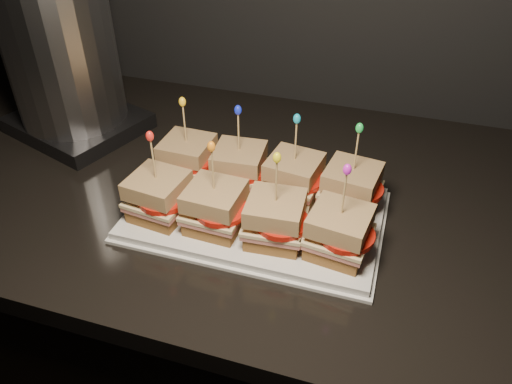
% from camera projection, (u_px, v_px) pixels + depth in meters
% --- Properties ---
extents(cabinet, '(2.39, 0.70, 0.84)m').
position_uv_depth(cabinet, '(282.00, 344.00, 1.18)').
color(cabinet, black).
rests_on(cabinet, ground).
extents(granite_slab, '(2.43, 0.74, 0.04)m').
position_uv_depth(granite_slab, '(289.00, 198.00, 0.92)').
color(granite_slab, black).
rests_on(granite_slab, cabinet).
extents(platter, '(0.41, 0.25, 0.02)m').
position_uv_depth(platter, '(256.00, 214.00, 0.84)').
color(platter, white).
rests_on(platter, granite_slab).
extents(platter_rim, '(0.42, 0.27, 0.01)m').
position_uv_depth(platter_rim, '(256.00, 217.00, 0.84)').
color(platter_rim, white).
rests_on(platter_rim, granite_slab).
extents(sandwich_0_bread_bot, '(0.08, 0.08, 0.02)m').
position_uv_depth(sandwich_0_bread_bot, '(189.00, 170.00, 0.91)').
color(sandwich_0_bread_bot, brown).
rests_on(sandwich_0_bread_bot, platter).
extents(sandwich_0_ham, '(0.09, 0.09, 0.01)m').
position_uv_depth(sandwich_0_ham, '(188.00, 163.00, 0.90)').
color(sandwich_0_ham, '#C5675C').
rests_on(sandwich_0_ham, sandwich_0_bread_bot).
extents(sandwich_0_cheese, '(0.09, 0.09, 0.01)m').
position_uv_depth(sandwich_0_cheese, '(188.00, 160.00, 0.89)').
color(sandwich_0_cheese, beige).
rests_on(sandwich_0_cheese, sandwich_0_ham).
extents(sandwich_0_tomato, '(0.08, 0.08, 0.01)m').
position_uv_depth(sandwich_0_tomato, '(193.00, 160.00, 0.88)').
color(sandwich_0_tomato, red).
rests_on(sandwich_0_tomato, sandwich_0_cheese).
extents(sandwich_0_bread_top, '(0.09, 0.09, 0.03)m').
position_uv_depth(sandwich_0_bread_top, '(187.00, 148.00, 0.88)').
color(sandwich_0_bread_top, brown).
rests_on(sandwich_0_bread_top, sandwich_0_tomato).
extents(sandwich_0_pick, '(0.00, 0.00, 0.09)m').
position_uv_depth(sandwich_0_pick, '(185.00, 126.00, 0.85)').
color(sandwich_0_pick, tan).
rests_on(sandwich_0_pick, sandwich_0_bread_top).
extents(sandwich_0_frill, '(0.01, 0.01, 0.02)m').
position_uv_depth(sandwich_0_frill, '(182.00, 102.00, 0.82)').
color(sandwich_0_frill, gold).
rests_on(sandwich_0_frill, sandwich_0_pick).
extents(sandwich_1_bread_bot, '(0.09, 0.09, 0.02)m').
position_uv_depth(sandwich_1_bread_bot, '(240.00, 180.00, 0.88)').
color(sandwich_1_bread_bot, brown).
rests_on(sandwich_1_bread_bot, platter).
extents(sandwich_1_ham, '(0.10, 0.09, 0.01)m').
position_uv_depth(sandwich_1_ham, '(239.00, 173.00, 0.87)').
color(sandwich_1_ham, '#C5675C').
rests_on(sandwich_1_ham, sandwich_1_bread_bot).
extents(sandwich_1_cheese, '(0.10, 0.10, 0.01)m').
position_uv_depth(sandwich_1_cheese, '(239.00, 169.00, 0.87)').
color(sandwich_1_cheese, beige).
rests_on(sandwich_1_cheese, sandwich_1_ham).
extents(sandwich_1_tomato, '(0.08, 0.08, 0.01)m').
position_uv_depth(sandwich_1_tomato, '(245.00, 169.00, 0.86)').
color(sandwich_1_tomato, red).
rests_on(sandwich_1_tomato, sandwich_1_cheese).
extents(sandwich_1_bread_top, '(0.09, 0.09, 0.03)m').
position_uv_depth(sandwich_1_bread_top, '(239.00, 157.00, 0.85)').
color(sandwich_1_bread_top, brown).
rests_on(sandwich_1_bread_top, sandwich_1_tomato).
extents(sandwich_1_pick, '(0.00, 0.00, 0.09)m').
position_uv_depth(sandwich_1_pick, '(239.00, 134.00, 0.83)').
color(sandwich_1_pick, tan).
rests_on(sandwich_1_pick, sandwich_1_bread_top).
extents(sandwich_1_frill, '(0.01, 0.01, 0.02)m').
position_uv_depth(sandwich_1_frill, '(238.00, 110.00, 0.80)').
color(sandwich_1_frill, '#1424D7').
rests_on(sandwich_1_frill, sandwich_1_pick).
extents(sandwich_2_bread_bot, '(0.09, 0.09, 0.02)m').
position_uv_depth(sandwich_2_bread_bot, '(293.00, 190.00, 0.86)').
color(sandwich_2_bread_bot, brown).
rests_on(sandwich_2_bread_bot, platter).
extents(sandwich_2_ham, '(0.10, 0.10, 0.01)m').
position_uv_depth(sandwich_2_ham, '(293.00, 182.00, 0.85)').
color(sandwich_2_ham, '#C5675C').
rests_on(sandwich_2_ham, sandwich_2_bread_bot).
extents(sandwich_2_cheese, '(0.10, 0.10, 0.01)m').
position_uv_depth(sandwich_2_cheese, '(294.00, 179.00, 0.85)').
color(sandwich_2_cheese, beige).
rests_on(sandwich_2_cheese, sandwich_2_ham).
extents(sandwich_2_tomato, '(0.08, 0.08, 0.01)m').
position_uv_depth(sandwich_2_tomato, '(300.00, 179.00, 0.83)').
color(sandwich_2_tomato, red).
rests_on(sandwich_2_tomato, sandwich_2_cheese).
extents(sandwich_2_bread_top, '(0.09, 0.09, 0.03)m').
position_uv_depth(sandwich_2_bread_top, '(294.00, 166.00, 0.83)').
color(sandwich_2_bread_top, brown).
rests_on(sandwich_2_bread_top, sandwich_2_tomato).
extents(sandwich_2_pick, '(0.00, 0.00, 0.09)m').
position_uv_depth(sandwich_2_pick, '(296.00, 143.00, 0.80)').
color(sandwich_2_pick, tan).
rests_on(sandwich_2_pick, sandwich_2_bread_top).
extents(sandwich_2_frill, '(0.01, 0.01, 0.02)m').
position_uv_depth(sandwich_2_frill, '(297.00, 119.00, 0.78)').
color(sandwich_2_frill, '#1392B5').
rests_on(sandwich_2_frill, sandwich_2_pick).
extents(sandwich_3_bread_bot, '(0.09, 0.09, 0.02)m').
position_uv_depth(sandwich_3_bread_bot, '(349.00, 200.00, 0.84)').
color(sandwich_3_bread_bot, brown).
rests_on(sandwich_3_bread_bot, platter).
extents(sandwich_3_ham, '(0.10, 0.10, 0.01)m').
position_uv_depth(sandwich_3_ham, '(350.00, 193.00, 0.83)').
color(sandwich_3_ham, '#C5675C').
rests_on(sandwich_3_ham, sandwich_3_bread_bot).
extents(sandwich_3_cheese, '(0.10, 0.10, 0.01)m').
position_uv_depth(sandwich_3_cheese, '(351.00, 189.00, 0.82)').
color(sandwich_3_cheese, beige).
rests_on(sandwich_3_cheese, sandwich_3_ham).
extents(sandwich_3_tomato, '(0.08, 0.08, 0.01)m').
position_uv_depth(sandwich_3_tomato, '(358.00, 189.00, 0.81)').
color(sandwich_3_tomato, red).
rests_on(sandwich_3_tomato, sandwich_3_cheese).
extents(sandwich_3_bread_top, '(0.09, 0.09, 0.03)m').
position_uv_depth(sandwich_3_bread_top, '(353.00, 176.00, 0.81)').
color(sandwich_3_bread_top, brown).
rests_on(sandwich_3_bread_top, sandwich_3_tomato).
extents(sandwich_3_pick, '(0.00, 0.00, 0.09)m').
position_uv_depth(sandwich_3_pick, '(356.00, 153.00, 0.78)').
color(sandwich_3_pick, tan).
rests_on(sandwich_3_pick, sandwich_3_bread_top).
extents(sandwich_3_frill, '(0.01, 0.01, 0.02)m').
position_uv_depth(sandwich_3_frill, '(360.00, 128.00, 0.75)').
color(sandwich_3_frill, green).
rests_on(sandwich_3_frill, sandwich_3_pick).
extents(sandwich_4_bread_bot, '(0.09, 0.09, 0.02)m').
position_uv_depth(sandwich_4_bread_bot, '(161.00, 209.00, 0.82)').
color(sandwich_4_bread_bot, brown).
rests_on(sandwich_4_bread_bot, platter).
extents(sandwich_4_ham, '(0.10, 0.10, 0.01)m').
position_uv_depth(sandwich_4_ham, '(159.00, 201.00, 0.81)').
color(sandwich_4_ham, '#C5675C').
rests_on(sandwich_4_ham, sandwich_4_bread_bot).
extents(sandwich_4_cheese, '(0.10, 0.10, 0.01)m').
position_uv_depth(sandwich_4_cheese, '(159.00, 198.00, 0.80)').
color(sandwich_4_cheese, beige).
rests_on(sandwich_4_cheese, sandwich_4_ham).
extents(sandwich_4_tomato, '(0.08, 0.08, 0.01)m').
position_uv_depth(sandwich_4_tomato, '(164.00, 198.00, 0.79)').
color(sandwich_4_tomato, red).
rests_on(sandwich_4_tomato, sandwich_4_cheese).
extents(sandwich_4_bread_top, '(0.09, 0.09, 0.03)m').
position_uv_depth(sandwich_4_bread_top, '(157.00, 185.00, 0.79)').
color(sandwich_4_bread_top, brown).
rests_on(sandwich_4_bread_top, sandwich_4_tomato).
extents(sandwich_4_pick, '(0.00, 0.00, 0.09)m').
position_uv_depth(sandwich_4_pick, '(154.00, 162.00, 0.76)').
color(sandwich_4_pick, tan).
rests_on(sandwich_4_pick, sandwich_4_bread_top).
extents(sandwich_4_frill, '(0.01, 0.01, 0.02)m').
position_uv_depth(sandwich_4_frill, '(150.00, 136.00, 0.73)').
color(sandwich_4_frill, red).
rests_on(sandwich_4_frill, sandwich_4_pick).
extents(sandwich_5_bread_bot, '(0.09, 0.09, 0.02)m').
position_uv_depth(sandwich_5_bread_bot, '(216.00, 220.00, 0.79)').
color(sandwich_5_bread_bot, brown).
rests_on(sandwich_5_bread_bot, platter).
extents(sandwich_5_ham, '(0.09, 0.09, 0.01)m').
position_uv_depth(sandwich_5_ham, '(215.00, 213.00, 0.79)').
color(sandwich_5_ham, '#C5675C').
rests_on(sandwich_5_ham, sandwich_5_bread_bot).
extents(sandwich_5_cheese, '(0.10, 0.09, 0.01)m').
position_uv_depth(sandwich_5_cheese, '(215.00, 209.00, 0.78)').
color(sandwich_5_cheese, beige).
rests_on(sandwich_5_cheese, sandwich_5_ham).
extents(sandwich_5_tomato, '(0.08, 0.08, 0.01)m').
position_uv_depth(sandwich_5_tomato, '(221.00, 209.00, 0.77)').
color(sandwich_5_tomato, red).
rests_on(sandwich_5_tomato, sandwich_5_cheese).
extents(sandwich_5_bread_top, '(0.09, 0.09, 0.03)m').
position_uv_depth(sandwich_5_bread_top, '(214.00, 196.00, 0.77)').
color(sandwich_5_bread_top, brown).
rests_on(sandwich_5_bread_top, sandwich_5_tomato).
extents(sandwich_5_pick, '(0.00, 0.00, 0.09)m').
position_uv_depth(sandwich_5_pick, '(213.00, 172.00, 0.74)').
color(sandwich_5_pick, tan).
rests_on(sandwich_5_pick, sandwich_5_bread_top).
extents(sandwich_5_frill, '(0.01, 0.01, 0.02)m').
position_uv_depth(sandwich_5_frill, '(211.00, 147.00, 0.71)').
color(sandwich_5_frill, orange).
rests_on(sandwich_5_frill, sandwich_5_pick).
extents(sandwich_6_bread_bot, '(0.09, 0.09, 0.02)m').
position_uv_depth(sandwich_6_bread_bot, '(275.00, 232.00, 0.77)').
color(sandwich_6_bread_bot, brown).
rests_on(sandwich_6_bread_bot, platter).
extents(sandwich_6_ham, '(0.10, 0.09, 0.01)m').
position_uv_depth(sandwich_6_ham, '(275.00, 225.00, 0.76)').
color(sandwich_6_ham, '#C5675C').
rests_on(sandwich_6_ham, sandwich_6_bread_bot).
extents(sandwich_6_cheese, '(0.10, 0.09, 0.01)m').
position_uv_depth(sandwich_6_cheese, '(275.00, 221.00, 0.76)').
color(sandwich_6_cheese, beige).
rests_on(sandwich_6_cheese, sandwich_6_ham).
extents(sandwich_6_tomato, '(0.08, 0.08, 0.01)m').
position_uv_depth(sandwich_6_tomato, '(282.00, 222.00, 0.75)').
color(sandwich_6_tomato, red).
rests_on(sandwich_6_tomato, sandwich_6_cheese).
extents(sandwich_6_bread_top, '(0.09, 0.09, 0.03)m').
position_uv_depth(sandwich_6_bread_top, '(275.00, 208.00, 0.74)').
color(sandwich_6_bread_top, brown).
rests_on(sandwich_6_bread_top, sandwich_6_tomato).
extents(sandwich_6_pick, '(0.00, 0.00, 0.09)m').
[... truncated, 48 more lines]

